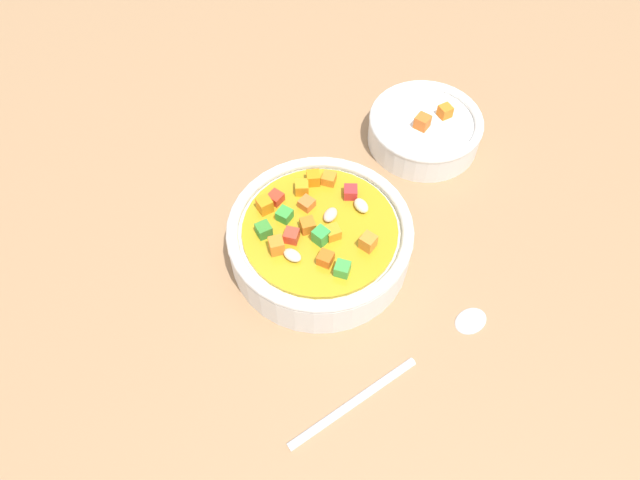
{
  "coord_description": "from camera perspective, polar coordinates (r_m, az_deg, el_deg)",
  "views": [
    {
      "loc": [
        -24.59,
        -18.78,
        48.0
      ],
      "look_at": [
        0.0,
        0.0,
        2.35
      ],
      "focal_mm": 32.27,
      "sensor_mm": 36.0,
      "label": 1
    }
  ],
  "objects": [
    {
      "name": "side_bowl_small",
      "position": [
        0.66,
        10.46,
        10.74
      ],
      "size": [
        12.57,
        12.57,
        4.44
      ],
      "color": "white",
      "rests_on": "ground_plane"
    },
    {
      "name": "soup_bowl_main",
      "position": [
        0.55,
        -0.02,
        0.17
      ],
      "size": [
        17.57,
        17.57,
        5.84
      ],
      "color": "white",
      "rests_on": "ground_plane"
    },
    {
      "name": "ground_plane",
      "position": [
        0.58,
        0.0,
        -1.86
      ],
      "size": [
        140.0,
        140.0,
        2.0
      ],
      "primitive_type": "cube",
      "color": "#9E754F"
    },
    {
      "name": "spoon",
      "position": [
        0.52,
        9.52,
        -11.42
      ],
      "size": [
        21.04,
        8.19,
        1.0
      ],
      "rotation": [
        0.0,
        0.0,
        5.97
      ],
      "color": "silver",
      "rests_on": "ground_plane"
    }
  ]
}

